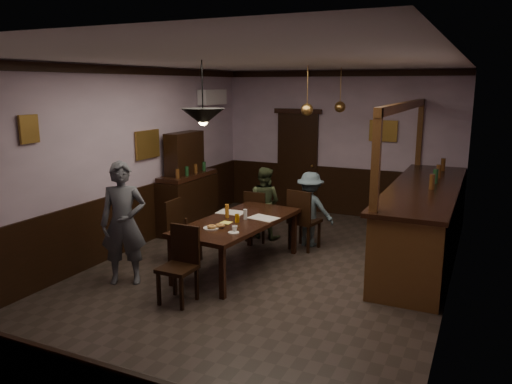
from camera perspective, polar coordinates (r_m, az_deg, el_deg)
The scene contains 31 objects.
room at distance 6.83m, azimuth 0.31°, elevation 2.05°, with size 5.01×8.01×3.01m.
dining_table at distance 7.37m, azimuth -2.07°, elevation -3.69°, with size 1.22×2.29×0.75m.
chair_far_left at distance 8.69m, azimuth 0.07°, elevation -2.53°, with size 0.41×0.41×0.90m.
chair_far_right at distance 8.26m, azimuth 5.30°, elevation -2.88°, with size 0.52×0.52×1.02m.
chair_near at distance 6.41m, azimuth -8.59°, elevation -7.75°, with size 0.43×0.43×0.97m.
chair_side at distance 7.78m, azimuth -8.68°, elevation -4.12°, with size 0.43×0.43×0.98m.
person_standing at distance 7.04m, azimuth -14.91°, elevation -3.48°, with size 0.62×0.41×1.70m, color #4C4E56.
person_seated_left at distance 8.89m, azimuth 0.91°, elevation -1.21°, with size 0.62×0.49×1.28m, color #384328.
person_seated_right at distance 8.49m, azimuth 6.19°, elevation -1.96°, with size 0.82×0.47×1.27m, color #4C616D.
newspaper_left at distance 7.77m, azimuth -2.85°, elevation -2.34°, with size 0.42×0.30×0.01m, color silver.
newspaper_right at distance 7.44m, azimuth 0.88°, elevation -2.99°, with size 0.42×0.30×0.01m, color silver.
napkin at distance 7.21m, azimuth -3.43°, elevation -3.51°, with size 0.15×0.15×0.00m, color #FFF95D.
saucer at distance 6.72m, azimuth -2.57°, elevation -4.65°, with size 0.15×0.15×0.01m, color white.
coffee_cup at distance 6.75m, azimuth -2.45°, elevation -4.18°, with size 0.08×0.08×0.07m, color white.
pastry_plate at distance 6.94m, azimuth -5.16°, elevation -4.12°, with size 0.22×0.22×0.01m, color white.
pastry_ring_a at distance 6.90m, azimuth -5.09°, elevation -3.97°, with size 0.13×0.13×0.04m, color #C68C47.
pastry_ring_b at distance 6.96m, azimuth -4.13°, elevation -3.83°, with size 0.13×0.13×0.04m, color #C68C47.
soda_can at distance 7.22m, azimuth -2.16°, elevation -3.01°, with size 0.07×0.07×0.12m, color orange.
beer_glass at distance 7.47m, azimuth -3.33°, elevation -2.18°, with size 0.06×0.06×0.20m, color #BF721E.
water_glass at distance 7.37m, azimuth -1.25°, elevation -2.55°, with size 0.06×0.06×0.15m, color silver.
pepper_mill at distance 6.99m, azimuth -7.99°, elevation -3.53°, with size 0.04×0.04×0.14m, color black.
sideboard at distance 9.41m, azimuth -7.85°, elevation 0.05°, with size 0.50×1.40×1.85m.
bar_counter at distance 8.36m, azimuth 18.63°, elevation -2.92°, with size 1.01×4.35×2.43m.
door_back at distance 10.84m, azimuth 4.74°, elevation 3.39°, with size 0.90×0.06×2.10m, color black.
ac_unit at distance 10.40m, azimuth -5.00°, elevation 10.76°, with size 0.20×0.85×0.30m.
picture_left_small at distance 6.96m, azimuth -24.53°, elevation 6.56°, with size 0.04×0.28×0.36m.
picture_left_large at distance 8.74m, azimuth -12.29°, elevation 5.34°, with size 0.04×0.62×0.48m.
picture_back at distance 10.28m, azimuth 14.34°, elevation 6.78°, with size 0.55×0.04×0.42m.
pendant_iron at distance 6.44m, azimuth -6.08°, elevation 8.52°, with size 0.56×0.56×0.81m.
pendant_brass_mid at distance 8.23m, azimuth 5.85°, elevation 9.32°, with size 0.20×0.20×0.81m.
pendant_brass_far at distance 9.35m, azimuth 9.57°, elevation 9.55°, with size 0.20×0.20×0.81m.
Camera 1 is at (2.81, -6.10, 2.70)m, focal length 35.00 mm.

